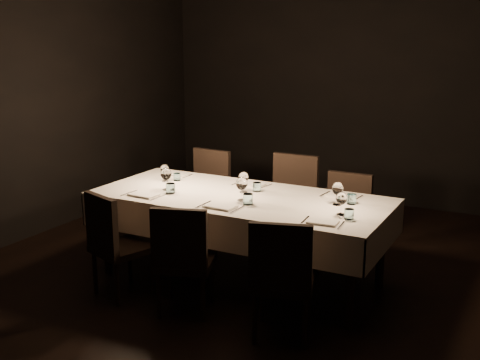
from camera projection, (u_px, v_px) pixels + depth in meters
The scene contains 14 objects.
room at pixel (240, 109), 4.93m from camera, with size 5.01×6.01×3.01m.
dining_table at pixel (240, 204), 5.12m from camera, with size 2.52×1.12×0.76m.
chair_near_left at pixel (113, 240), 4.84m from camera, with size 0.53×0.53×0.87m.
place_setting_near_left at pixel (160, 184), 5.20m from camera, with size 0.36×0.42×0.20m.
chair_near_center at pixel (183, 255), 4.51m from camera, with size 0.53×0.53×0.87m.
place_setting_near_center at pixel (237, 194), 4.86m from camera, with size 0.36×0.42×0.20m.
chair_near_right at pixel (282, 274), 4.13m from camera, with size 0.53×0.53×0.89m.
place_setting_near_right at pixel (338, 209), 4.47m from camera, with size 0.33×0.40×0.18m.
chair_far_left at pixel (206, 190), 6.28m from camera, with size 0.47×0.47×0.92m.
place_setting_far_left at pixel (171, 173), 5.66m from camera, with size 0.29×0.39×0.16m.
chair_far_center at pixel (290, 200), 5.82m from camera, with size 0.46×0.46×0.96m.
place_setting_far_center at pixel (249, 182), 5.28m from camera, with size 0.34×0.40×0.18m.
chair_far_right at pixel (345, 216), 5.49m from camera, with size 0.42×0.42×0.86m.
place_setting_far_right at pixel (342, 193), 4.90m from camera, with size 0.35×0.41×0.19m.
Camera 1 is at (2.30, -4.35, 2.11)m, focal length 45.00 mm.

